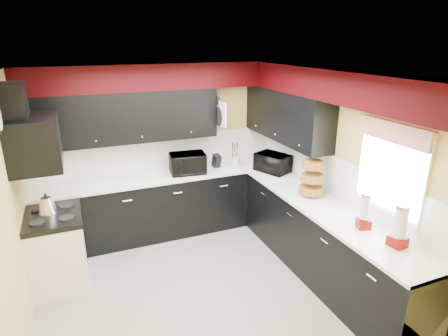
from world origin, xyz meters
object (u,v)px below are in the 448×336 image
at_px(microwave, 273,163).
at_px(utensil_crock, 235,161).
at_px(toaster_oven, 188,163).
at_px(knife_block, 216,161).
at_px(kettle, 47,205).

xyz_separation_m(microwave, utensil_crock, (-0.42, 0.44, -0.06)).
relative_size(toaster_oven, microwave, 1.04).
distance_m(utensil_crock, knife_block, 0.29).
relative_size(utensil_crock, knife_block, 0.77).
xyz_separation_m(toaster_oven, utensil_crock, (0.76, 0.02, -0.07)).
height_order(microwave, kettle, microwave).
xyz_separation_m(toaster_oven, microwave, (1.18, -0.42, -0.01)).
height_order(toaster_oven, utensil_crock, toaster_oven).
height_order(microwave, utensil_crock, microwave).
bearing_deg(microwave, knife_block, 31.18).
bearing_deg(toaster_oven, kettle, -155.10).
distance_m(microwave, knife_block, 0.86).
relative_size(toaster_oven, kettle, 2.45).
xyz_separation_m(microwave, knife_block, (-0.70, 0.50, -0.03)).
bearing_deg(kettle, utensil_crock, 13.50).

